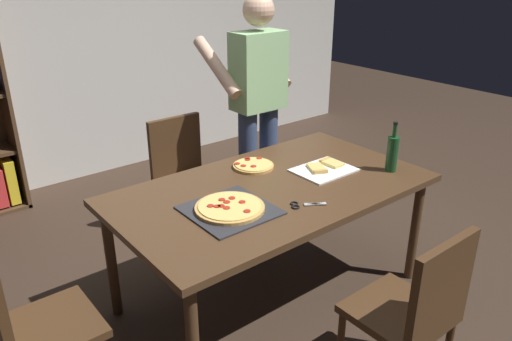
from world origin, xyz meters
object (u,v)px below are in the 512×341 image
(chair_far_side, at_px, (184,171))
(pepperoni_pizza_on_tray, at_px, (230,208))
(person_serving_pizza, at_px, (257,101))
(second_pizza_plain, at_px, (253,166))
(chair_near_camera, at_px, (416,307))
(chair_left_end, at_px, (26,321))
(dining_table, at_px, (272,196))
(kitchen_scissors, at_px, (302,205))
(wine_bottle, at_px, (392,153))

(chair_far_side, xyz_separation_m, pepperoni_pizza_on_tray, (-0.37, -1.10, 0.25))
(person_serving_pizza, height_order, second_pizza_plain, person_serving_pizza)
(chair_near_camera, distance_m, person_serving_pizza, 1.93)
(chair_near_camera, height_order, chair_left_end, same)
(dining_table, xyz_separation_m, kitchen_scissors, (-0.03, -0.29, 0.07))
(chair_left_end, bearing_deg, chair_near_camera, -35.63)
(person_serving_pizza, bearing_deg, chair_left_end, -157.78)
(chair_left_end, bearing_deg, second_pizza_plain, 11.05)
(chair_left_end, bearing_deg, person_serving_pizza, 22.22)
(dining_table, xyz_separation_m, second_pizza_plain, (0.09, 0.29, 0.08))
(chair_far_side, height_order, chair_left_end, same)
(person_serving_pizza, bearing_deg, chair_far_side, 157.01)
(chair_far_side, distance_m, wine_bottle, 1.52)
(chair_far_side, relative_size, person_serving_pizza, 0.51)
(dining_table, distance_m, chair_far_side, 1.02)
(chair_near_camera, relative_size, kitchen_scissors, 4.72)
(chair_near_camera, distance_m, second_pizza_plain, 1.32)
(kitchen_scissors, bearing_deg, second_pizza_plain, 77.75)
(chair_far_side, bearing_deg, person_serving_pizza, -22.99)
(pepperoni_pizza_on_tray, distance_m, second_pizza_plain, 0.60)
(chair_near_camera, bearing_deg, chair_left_end, 144.37)
(chair_left_end, bearing_deg, wine_bottle, -7.57)
(chair_near_camera, height_order, pepperoni_pizza_on_tray, chair_near_camera)
(chair_near_camera, bearing_deg, kitchen_scissors, 92.68)
(kitchen_scissors, bearing_deg, chair_far_side, 88.50)
(pepperoni_pizza_on_tray, bearing_deg, wine_bottle, -9.85)
(chair_far_side, xyz_separation_m, wine_bottle, (0.72, -1.29, 0.36))
(chair_left_end, xyz_separation_m, wine_bottle, (2.12, -0.28, 0.36))
(chair_left_end, bearing_deg, pepperoni_pizza_on_tray, -5.13)
(pepperoni_pizza_on_tray, distance_m, kitchen_scissors, 0.39)
(second_pizza_plain, bearing_deg, wine_bottle, -42.32)
(dining_table, bearing_deg, person_serving_pizza, 56.52)
(chair_left_end, xyz_separation_m, kitchen_scissors, (1.37, -0.29, 0.24))
(pepperoni_pizza_on_tray, relative_size, wine_bottle, 1.35)
(person_serving_pizza, bearing_deg, kitchen_scissors, -117.32)
(pepperoni_pizza_on_tray, xyz_separation_m, kitchen_scissors, (0.34, -0.19, -0.01))
(person_serving_pizza, relative_size, second_pizza_plain, 6.79)
(pepperoni_pizza_on_tray, xyz_separation_m, wine_bottle, (1.09, -0.19, 0.10))
(dining_table, height_order, person_serving_pizza, person_serving_pizza)
(person_serving_pizza, xyz_separation_m, second_pizza_plain, (-0.43, -0.49, -0.24))
(chair_far_side, relative_size, chair_left_end, 1.00)
(dining_table, xyz_separation_m, chair_far_side, (0.00, 1.01, -0.17))
(pepperoni_pizza_on_tray, bearing_deg, second_pizza_plain, 39.76)
(chair_near_camera, height_order, chair_far_side, same)
(chair_left_end, bearing_deg, chair_far_side, 35.63)
(chair_far_side, distance_m, person_serving_pizza, 0.74)
(pepperoni_pizza_on_tray, distance_m, wine_bottle, 1.11)
(person_serving_pizza, height_order, pepperoni_pizza_on_tray, person_serving_pizza)
(second_pizza_plain, bearing_deg, chair_near_camera, -94.04)
(kitchen_scissors, bearing_deg, chair_left_end, 168.23)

